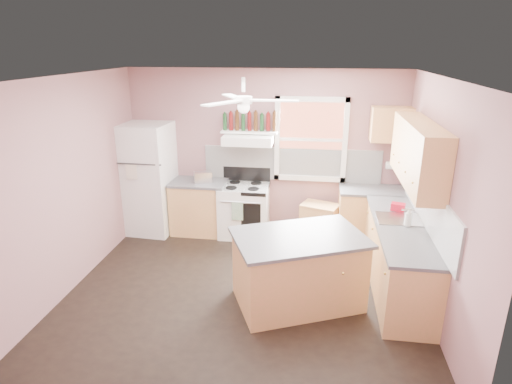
# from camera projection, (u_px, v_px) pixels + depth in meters

# --- Properties ---
(floor) EXTENTS (4.50, 4.50, 0.00)m
(floor) POSITION_uv_depth(u_px,v_px,m) (245.00, 289.00, 5.63)
(floor) COLOR black
(floor) RESTS_ON ground
(ceiling) EXTENTS (4.50, 4.50, 0.00)m
(ceiling) POSITION_uv_depth(u_px,v_px,m) (243.00, 77.00, 4.75)
(ceiling) COLOR white
(ceiling) RESTS_ON ground
(wall_back) EXTENTS (4.50, 0.05, 2.70)m
(wall_back) POSITION_uv_depth(u_px,v_px,m) (265.00, 152.00, 7.08)
(wall_back) COLOR #8C6162
(wall_back) RESTS_ON ground
(wall_right) EXTENTS (0.05, 4.00, 2.70)m
(wall_right) POSITION_uv_depth(u_px,v_px,m) (440.00, 201.00, 4.89)
(wall_right) COLOR #8C6162
(wall_right) RESTS_ON ground
(wall_left) EXTENTS (0.05, 4.00, 2.70)m
(wall_left) POSITION_uv_depth(u_px,v_px,m) (70.00, 184.00, 5.49)
(wall_left) COLOR #8C6162
(wall_left) RESTS_ON ground
(backsplash_back) EXTENTS (2.90, 0.03, 0.55)m
(backsplash_back) POSITION_uv_depth(u_px,v_px,m) (291.00, 164.00, 7.04)
(backsplash_back) COLOR white
(backsplash_back) RESTS_ON wall_back
(backsplash_right) EXTENTS (0.03, 2.60, 0.55)m
(backsplash_right) POSITION_uv_depth(u_px,v_px,m) (428.00, 206.00, 5.23)
(backsplash_right) COLOR white
(backsplash_right) RESTS_ON wall_right
(window_view) EXTENTS (1.00, 0.02, 1.20)m
(window_view) POSITION_uv_depth(u_px,v_px,m) (311.00, 139.00, 6.86)
(window_view) COLOR brown
(window_view) RESTS_ON wall_back
(window_frame) EXTENTS (1.16, 0.07, 1.36)m
(window_frame) POSITION_uv_depth(u_px,v_px,m) (311.00, 140.00, 6.84)
(window_frame) COLOR white
(window_frame) RESTS_ON wall_back
(refrigerator) EXTENTS (0.83, 0.81, 1.85)m
(refrigerator) POSITION_uv_depth(u_px,v_px,m) (148.00, 179.00, 7.14)
(refrigerator) COLOR white
(refrigerator) RESTS_ON floor
(base_cabinet_left) EXTENTS (0.90, 0.60, 0.86)m
(base_cabinet_left) POSITION_uv_depth(u_px,v_px,m) (200.00, 208.00, 7.22)
(base_cabinet_left) COLOR tan
(base_cabinet_left) RESTS_ON floor
(counter_left) EXTENTS (0.92, 0.62, 0.04)m
(counter_left) POSITION_uv_depth(u_px,v_px,m) (199.00, 183.00, 7.08)
(counter_left) COLOR #4C4C4E
(counter_left) RESTS_ON base_cabinet_left
(toaster) EXTENTS (0.32, 0.26, 0.18)m
(toaster) POSITION_uv_depth(u_px,v_px,m) (203.00, 177.00, 6.99)
(toaster) COLOR silver
(toaster) RESTS_ON counter_left
(stove) EXTENTS (0.81, 0.66, 0.86)m
(stove) POSITION_uv_depth(u_px,v_px,m) (244.00, 210.00, 7.11)
(stove) COLOR white
(stove) RESTS_ON floor
(range_hood) EXTENTS (0.78, 0.50, 0.14)m
(range_hood) POSITION_uv_depth(u_px,v_px,m) (248.00, 139.00, 6.77)
(range_hood) COLOR white
(range_hood) RESTS_ON wall_back
(bottle_shelf) EXTENTS (0.90, 0.26, 0.03)m
(bottle_shelf) POSITION_uv_depth(u_px,v_px,m) (250.00, 132.00, 6.85)
(bottle_shelf) COLOR white
(bottle_shelf) RESTS_ON range_hood
(cart) EXTENTS (0.67, 0.56, 0.57)m
(cart) POSITION_uv_depth(u_px,v_px,m) (319.00, 222.00, 7.00)
(cart) COLOR tan
(cart) RESTS_ON floor
(base_cabinet_corner) EXTENTS (1.00, 0.60, 0.86)m
(base_cabinet_corner) POSITION_uv_depth(u_px,v_px,m) (370.00, 217.00, 6.85)
(base_cabinet_corner) COLOR tan
(base_cabinet_corner) RESTS_ON floor
(base_cabinet_right) EXTENTS (0.60, 2.20, 0.86)m
(base_cabinet_right) POSITION_uv_depth(u_px,v_px,m) (398.00, 259.00, 5.51)
(base_cabinet_right) COLOR tan
(base_cabinet_right) RESTS_ON floor
(counter_corner) EXTENTS (1.02, 0.62, 0.04)m
(counter_corner) POSITION_uv_depth(u_px,v_px,m) (373.00, 190.00, 6.70)
(counter_corner) COLOR #4C4C4E
(counter_corner) RESTS_ON base_cabinet_corner
(counter_right) EXTENTS (0.62, 2.22, 0.04)m
(counter_right) POSITION_uv_depth(u_px,v_px,m) (401.00, 227.00, 5.36)
(counter_right) COLOR #4C4C4E
(counter_right) RESTS_ON base_cabinet_right
(sink) EXTENTS (0.55, 0.45, 0.03)m
(sink) POSITION_uv_depth(u_px,v_px,m) (398.00, 219.00, 5.55)
(sink) COLOR silver
(sink) RESTS_ON counter_right
(faucet) EXTENTS (0.03, 0.03, 0.14)m
(faucet) POSITION_uv_depth(u_px,v_px,m) (412.00, 215.00, 5.50)
(faucet) COLOR silver
(faucet) RESTS_ON sink
(upper_cabinet_right) EXTENTS (0.33, 1.80, 0.76)m
(upper_cabinet_right) POSITION_uv_depth(u_px,v_px,m) (418.00, 153.00, 5.24)
(upper_cabinet_right) COLOR tan
(upper_cabinet_right) RESTS_ON wall_right
(upper_cabinet_corner) EXTENTS (0.60, 0.33, 0.52)m
(upper_cabinet_corner) POSITION_uv_depth(u_px,v_px,m) (391.00, 124.00, 6.46)
(upper_cabinet_corner) COLOR tan
(upper_cabinet_corner) RESTS_ON wall_back
(paper_towel) EXTENTS (0.26, 0.12, 0.12)m
(paper_towel) POSITION_uv_depth(u_px,v_px,m) (395.00, 166.00, 6.69)
(paper_towel) COLOR white
(paper_towel) RESTS_ON wall_back
(island) EXTENTS (1.68, 1.41, 0.86)m
(island) POSITION_uv_depth(u_px,v_px,m) (298.00, 271.00, 5.21)
(island) COLOR tan
(island) RESTS_ON floor
(island_top) EXTENTS (1.80, 1.52, 0.04)m
(island_top) POSITION_uv_depth(u_px,v_px,m) (299.00, 237.00, 5.06)
(island_top) COLOR #4C4C4E
(island_top) RESTS_ON island
(ceiling_fan_hub) EXTENTS (0.20, 0.20, 0.08)m
(ceiling_fan_hub) POSITION_uv_depth(u_px,v_px,m) (244.00, 100.00, 4.83)
(ceiling_fan_hub) COLOR white
(ceiling_fan_hub) RESTS_ON ceiling
(soap_bottle) EXTENTS (0.11, 0.11, 0.24)m
(soap_bottle) POSITION_uv_depth(u_px,v_px,m) (408.00, 217.00, 5.29)
(soap_bottle) COLOR silver
(soap_bottle) RESTS_ON counter_right
(red_caddy) EXTENTS (0.21, 0.17, 0.10)m
(red_caddy) POSITION_uv_depth(u_px,v_px,m) (398.00, 207.00, 5.82)
(red_caddy) COLOR red
(red_caddy) RESTS_ON counter_right
(wine_bottles) EXTENTS (0.86, 0.06, 0.31)m
(wine_bottles) POSITION_uv_depth(u_px,v_px,m) (250.00, 122.00, 6.80)
(wine_bottles) COLOR #143819
(wine_bottles) RESTS_ON bottle_shelf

